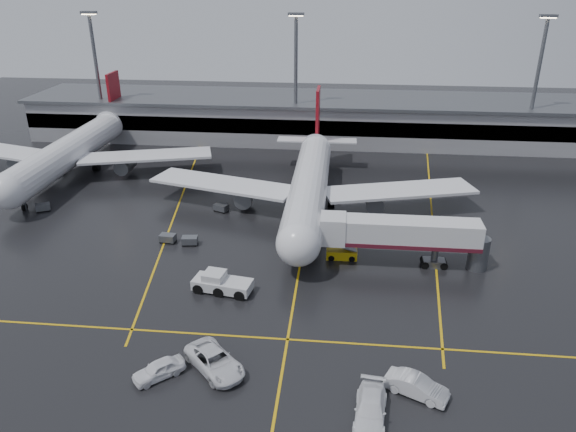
# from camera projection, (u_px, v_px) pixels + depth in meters

# --- Properties ---
(ground) EXTENTS (220.00, 220.00, 0.00)m
(ground) POSITION_uv_depth(u_px,v_px,m) (304.00, 238.00, 72.27)
(ground) COLOR black
(ground) RESTS_ON ground
(apron_line_centre) EXTENTS (0.25, 90.00, 0.02)m
(apron_line_centre) POSITION_uv_depth(u_px,v_px,m) (304.00, 238.00, 72.26)
(apron_line_centre) COLOR gold
(apron_line_centre) RESTS_ON ground
(apron_line_stop) EXTENTS (60.00, 0.25, 0.02)m
(apron_line_stop) POSITION_uv_depth(u_px,v_px,m) (288.00, 339.00, 52.31)
(apron_line_stop) COLOR gold
(apron_line_stop) RESTS_ON ground
(apron_line_left) EXTENTS (9.99, 69.35, 0.02)m
(apron_line_left) POSITION_uv_depth(u_px,v_px,m) (179.00, 203.00, 83.19)
(apron_line_left) COLOR gold
(apron_line_left) RESTS_ON ground
(apron_line_right) EXTENTS (7.57, 69.64, 0.02)m
(apron_line_right) POSITION_uv_depth(u_px,v_px,m) (432.00, 213.00, 79.66)
(apron_line_right) COLOR gold
(apron_line_right) RESTS_ON ground
(terminal) EXTENTS (122.00, 19.00, 8.60)m
(terminal) POSITION_uv_depth(u_px,v_px,m) (322.00, 118.00, 113.97)
(terminal) COLOR gray
(terminal) RESTS_ON ground
(light_mast_left) EXTENTS (3.00, 1.20, 25.45)m
(light_mast_left) POSITION_uv_depth(u_px,v_px,m) (97.00, 69.00, 108.60)
(light_mast_left) COLOR #595B60
(light_mast_left) RESTS_ON ground
(light_mast_mid) EXTENTS (3.00, 1.20, 25.45)m
(light_mast_mid) POSITION_uv_depth(u_px,v_px,m) (296.00, 73.00, 104.88)
(light_mast_mid) COLOR #595B60
(light_mast_mid) RESTS_ON ground
(light_mast_right) EXTENTS (3.00, 1.20, 25.45)m
(light_mast_right) POSITION_uv_depth(u_px,v_px,m) (537.00, 77.00, 100.70)
(light_mast_right) COLOR #595B60
(light_mast_right) RESTS_ON ground
(main_airliner) EXTENTS (48.80, 45.60, 14.10)m
(main_airliner) POSITION_uv_depth(u_px,v_px,m) (310.00, 183.00, 79.34)
(main_airliner) COLOR silver
(main_airliner) RESTS_ON ground
(second_airliner) EXTENTS (48.80, 45.60, 14.10)m
(second_airliner) POSITION_uv_depth(u_px,v_px,m) (73.00, 149.00, 94.12)
(second_airliner) COLOR silver
(second_airliner) RESTS_ON ground
(jet_bridge) EXTENTS (19.90, 3.40, 6.05)m
(jet_bridge) POSITION_uv_depth(u_px,v_px,m) (401.00, 235.00, 64.11)
(jet_bridge) COLOR silver
(jet_bridge) RESTS_ON ground
(pushback_tractor) EXTENTS (6.85, 3.78, 2.32)m
(pushback_tractor) POSITION_uv_depth(u_px,v_px,m) (221.00, 283.00, 59.94)
(pushback_tractor) COLOR silver
(pushback_tractor) RESTS_ON ground
(belt_loader) EXTENTS (3.79, 1.83, 2.38)m
(belt_loader) POSITION_uv_depth(u_px,v_px,m) (342.00, 254.00, 66.95)
(belt_loader) COLOR gold
(belt_loader) RESTS_ON ground
(service_van_a) EXTENTS (6.78, 6.87, 1.84)m
(service_van_a) POSITION_uv_depth(u_px,v_px,m) (215.00, 361.00, 48.01)
(service_van_a) COLOR silver
(service_van_a) RESTS_ON ground
(service_van_b) EXTENTS (3.05, 6.24, 1.75)m
(service_van_b) POSITION_uv_depth(u_px,v_px,m) (370.00, 409.00, 42.82)
(service_van_b) COLOR white
(service_van_b) RESTS_ON ground
(service_van_c) EXTENTS (5.57, 3.95, 1.74)m
(service_van_c) POSITION_uv_depth(u_px,v_px,m) (417.00, 386.00, 45.16)
(service_van_c) COLOR silver
(service_van_c) RESTS_ON ground
(service_van_d) EXTENTS (4.67, 4.45, 1.57)m
(service_van_d) POSITION_uv_depth(u_px,v_px,m) (159.00, 369.00, 47.21)
(service_van_d) COLOR white
(service_van_d) RESTS_ON ground
(baggage_cart_a) EXTENTS (2.14, 1.53, 1.12)m
(baggage_cart_a) POSITION_uv_depth(u_px,v_px,m) (190.00, 240.00, 70.25)
(baggage_cart_a) COLOR #595B60
(baggage_cart_a) RESTS_ON ground
(baggage_cart_b) EXTENTS (2.12, 1.50, 1.12)m
(baggage_cart_b) POSITION_uv_depth(u_px,v_px,m) (168.00, 238.00, 70.88)
(baggage_cart_b) COLOR #595B60
(baggage_cart_b) RESTS_ON ground
(baggage_cart_c) EXTENTS (2.35, 1.97, 1.12)m
(baggage_cart_c) POSITION_uv_depth(u_px,v_px,m) (221.00, 207.00, 80.07)
(baggage_cart_c) COLOR #595B60
(baggage_cart_c) RESTS_ON ground
(baggage_cart_d) EXTENTS (2.29, 1.83, 1.12)m
(baggage_cart_d) POSITION_uv_depth(u_px,v_px,m) (22.00, 192.00, 85.52)
(baggage_cart_d) COLOR #595B60
(baggage_cart_d) RESTS_ON ground
(baggage_cart_e) EXTENTS (2.38, 2.11, 1.12)m
(baggage_cart_e) POSITION_uv_depth(u_px,v_px,m) (43.00, 207.00, 80.15)
(baggage_cart_e) COLOR #595B60
(baggage_cart_e) RESTS_ON ground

